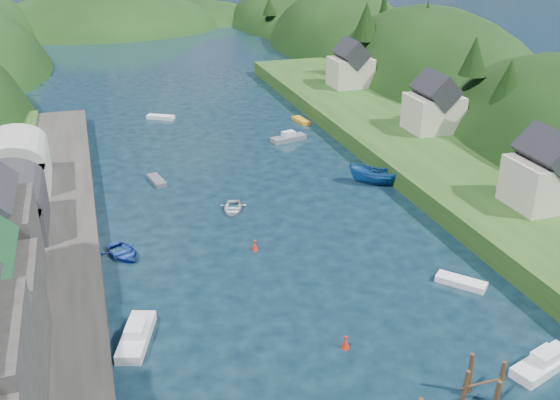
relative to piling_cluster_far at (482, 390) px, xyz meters
name	(u,v)px	position (x,y,z in m)	size (l,w,h in m)	color
ground	(231,163)	(-5.34, 49.76, -1.40)	(600.00, 600.00, 0.00)	black
hillside_right	(428,129)	(39.66, 74.76, -8.82)	(36.00, 245.56, 48.00)	black
far_hills	(144,60)	(-4.12, 173.77, -12.20)	(103.00, 68.00, 44.00)	black
hill_trees	(213,58)	(-4.31, 63.82, 9.77)	(92.65, 152.56, 12.39)	black
quay_left	(29,309)	(-29.34, 19.76, -0.40)	(12.00, 110.00, 2.00)	#2D2B28
boat_sheds	(11,178)	(-31.34, 38.76, 3.87)	(7.00, 21.00, 7.50)	#2D2D30
terrace_right	(435,160)	(19.66, 39.76, -0.20)	(16.00, 120.00, 2.40)	#234719
right_bank_cottages	(426,106)	(22.66, 48.09, 4.44)	(9.00, 59.24, 8.41)	beige
piling_cluster_far	(482,390)	(0.00, 0.00, 0.00)	(3.39, 3.14, 3.94)	#382314
channel_buoy_near	(346,343)	(-6.15, 8.54, -0.92)	(0.70, 0.70, 1.10)	#B11F0E
channel_buoy_far	(255,246)	(-8.67, 25.51, -0.92)	(0.70, 0.70, 1.10)	#B11F0E
moored_boats	(302,260)	(-5.29, 21.16, -0.74)	(36.82, 92.42, 2.50)	white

